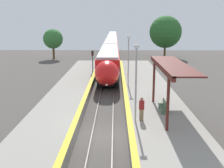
% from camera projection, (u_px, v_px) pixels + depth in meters
% --- Properties ---
extents(ground_plane, '(120.00, 120.00, 0.00)m').
position_uv_depth(ground_plane, '(102.00, 136.00, 19.64)').
color(ground_plane, '#4C4742').
extents(rail_left, '(0.08, 90.00, 0.15)m').
position_uv_depth(rail_left, '(92.00, 135.00, 19.63)').
color(rail_left, slate).
rests_on(rail_left, ground_plane).
extents(rail_right, '(0.08, 90.00, 0.15)m').
position_uv_depth(rail_right, '(113.00, 135.00, 19.62)').
color(rail_right, slate).
rests_on(rail_right, ground_plane).
extents(train, '(2.84, 86.49, 3.85)m').
position_uv_depth(train, '(112.00, 44.00, 71.32)').
color(train, black).
rests_on(train, ground_plane).
extents(platform_right, '(5.14, 64.00, 0.94)m').
position_uv_depth(platform_right, '(164.00, 130.00, 19.49)').
color(platform_right, gray).
rests_on(platform_right, ground_plane).
extents(platform_left, '(4.05, 64.00, 0.94)m').
position_uv_depth(platform_left, '(49.00, 129.00, 19.58)').
color(platform_left, gray).
rests_on(platform_left, ground_plane).
extents(platform_bench, '(0.44, 1.79, 0.89)m').
position_uv_depth(platform_bench, '(163.00, 106.00, 21.89)').
color(platform_bench, '#4C6B4C').
rests_on(platform_bench, platform_right).
extents(person_waiting, '(0.36, 0.22, 1.70)m').
position_uv_depth(person_waiting, '(142.00, 109.00, 19.84)').
color(person_waiting, '#7F6647').
rests_on(person_waiting, platform_right).
extents(railway_signal, '(0.28, 0.28, 3.93)m').
position_uv_depth(railway_signal, '(93.00, 61.00, 38.78)').
color(railway_signal, '#59595E').
rests_on(railway_signal, ground_plane).
extents(lamppost_near, '(0.36, 0.20, 5.38)m').
position_uv_depth(lamppost_near, '(136.00, 78.00, 19.32)').
color(lamppost_near, '#9E9EA3').
rests_on(lamppost_near, platform_right).
extents(lamppost_mid, '(0.36, 0.20, 5.38)m').
position_uv_depth(lamppost_mid, '(128.00, 58.00, 30.32)').
color(lamppost_mid, '#9E9EA3').
rests_on(lamppost_mid, platform_right).
extents(station_canopy, '(2.02, 9.61, 3.86)m').
position_uv_depth(station_canopy, '(168.00, 68.00, 20.67)').
color(station_canopy, '#511E19').
rests_on(station_canopy, platform_right).
extents(background_tree_left, '(4.12, 4.12, 6.33)m').
position_uv_depth(background_tree_left, '(53.00, 39.00, 58.85)').
color(background_tree_left, brown).
rests_on(background_tree_left, ground_plane).
extents(background_tree_right, '(6.98, 6.98, 9.09)m').
position_uv_depth(background_tree_right, '(165.00, 32.00, 61.10)').
color(background_tree_right, brown).
rests_on(background_tree_right, ground_plane).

